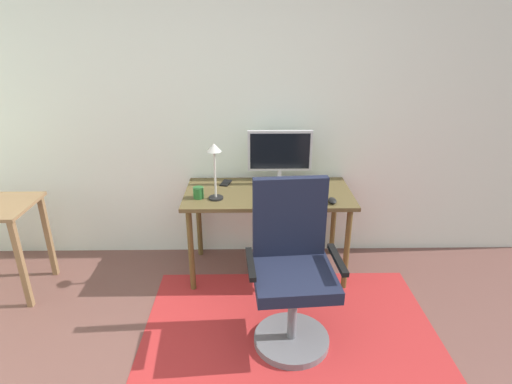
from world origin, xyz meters
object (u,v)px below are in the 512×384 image
at_px(keyboard, 285,202).
at_px(coffee_cup, 198,193).
at_px(monitor, 280,153).
at_px(cell_phone, 226,183).
at_px(desk, 268,201).
at_px(computer_mouse, 332,201).
at_px(desk_lamp, 214,160).
at_px(office_chair, 292,276).

bearing_deg(keyboard, coffee_cup, 170.86).
bearing_deg(monitor, coffee_cup, -154.53).
bearing_deg(monitor, cell_phone, 179.40).
height_order(desk, coffee_cup, coffee_cup).
bearing_deg(desk, monitor, 61.68).
bearing_deg(monitor, keyboard, -87.92).
relative_size(monitor, cell_phone, 3.70).
xyz_separation_m(desk, monitor, (0.10, 0.18, 0.34)).
relative_size(computer_mouse, desk_lamp, 0.24).
xyz_separation_m(computer_mouse, desk_lamp, (-0.87, 0.09, 0.29)).
height_order(computer_mouse, coffee_cup, coffee_cup).
height_order(coffee_cup, office_chair, office_chair).
xyz_separation_m(keyboard, coffee_cup, (-0.65, 0.10, 0.03)).
bearing_deg(desk, computer_mouse, -25.61).
relative_size(coffee_cup, cell_phone, 0.62).
bearing_deg(computer_mouse, monitor, 132.03).
bearing_deg(cell_phone, desk_lamp, -86.33).
height_order(keyboard, cell_phone, keyboard).
distance_m(desk, keyboard, 0.26).
bearing_deg(office_chair, desk_lamp, 123.21).
height_order(desk_lamp, office_chair, desk_lamp).
height_order(desk, monitor, monitor).
xyz_separation_m(desk, coffee_cup, (-0.53, -0.12, 0.12)).
height_order(monitor, computer_mouse, monitor).
distance_m(desk_lamp, office_chair, 1.02).
bearing_deg(coffee_cup, desk_lamp, -6.96).
xyz_separation_m(desk, office_chair, (0.12, -0.81, -0.17)).
height_order(computer_mouse, desk_lamp, desk_lamp).
height_order(keyboard, coffee_cup, coffee_cup).
height_order(cell_phone, desk_lamp, desk_lamp).
height_order(coffee_cup, desk_lamp, desk_lamp).
bearing_deg(coffee_cup, office_chair, -46.69).
relative_size(cell_phone, office_chair, 0.13).
bearing_deg(desk, cell_phone, 151.28).
bearing_deg(coffee_cup, desk, 12.48).
distance_m(coffee_cup, desk_lamp, 0.30).
relative_size(desk, computer_mouse, 12.61).
relative_size(keyboard, desk_lamp, 1.00).
bearing_deg(desk_lamp, office_chair, -52.44).
relative_size(desk, coffee_cup, 15.04).
xyz_separation_m(coffee_cup, office_chair, (0.65, -0.69, -0.29)).
distance_m(coffee_cup, cell_phone, 0.36).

